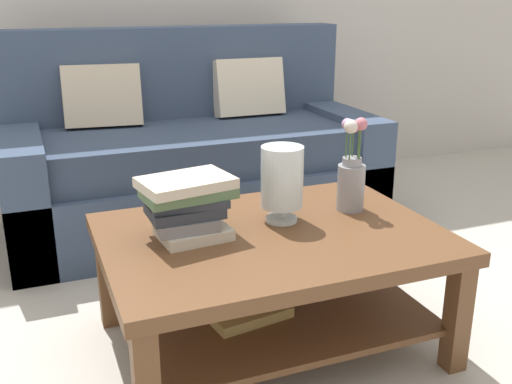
# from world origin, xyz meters

# --- Properties ---
(ground_plane) EXTENTS (10.00, 10.00, 0.00)m
(ground_plane) POSITION_xyz_m (0.00, 0.00, 0.00)
(ground_plane) COLOR #B7B2A8
(couch) EXTENTS (1.94, 0.90, 1.06)m
(couch) POSITION_xyz_m (0.09, 0.90, 0.36)
(couch) COLOR #384760
(couch) RESTS_ON ground
(coffee_table) EXTENTS (1.17, 0.84, 0.45)m
(coffee_table) POSITION_xyz_m (0.01, -0.41, 0.33)
(coffee_table) COLOR brown
(coffee_table) RESTS_ON ground
(book_stack_main) EXTENTS (0.33, 0.25, 0.21)m
(book_stack_main) POSITION_xyz_m (-0.27, -0.35, 0.56)
(book_stack_main) COLOR beige
(book_stack_main) RESTS_ON coffee_table
(glass_hurricane_vase) EXTENTS (0.15, 0.15, 0.28)m
(glass_hurricane_vase) POSITION_xyz_m (0.09, -0.33, 0.61)
(glass_hurricane_vase) COLOR silver
(glass_hurricane_vase) RESTS_ON coffee_table
(flower_pitcher) EXTENTS (0.10, 0.10, 0.36)m
(flower_pitcher) POSITION_xyz_m (0.38, -0.31, 0.59)
(flower_pitcher) COLOR gray
(flower_pitcher) RESTS_ON coffee_table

